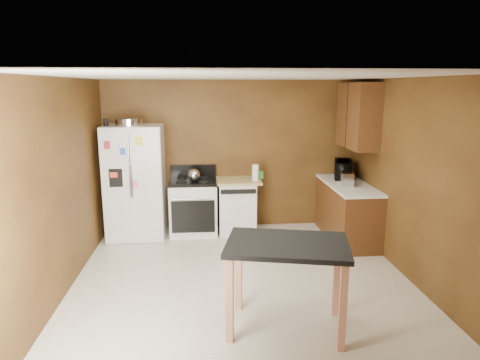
{
  "coord_description": "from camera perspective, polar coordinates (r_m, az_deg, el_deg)",
  "views": [
    {
      "loc": [
        -0.46,
        -4.91,
        2.39
      ],
      "look_at": [
        0.04,
        0.85,
        1.12
      ],
      "focal_mm": 32.0,
      "sensor_mm": 36.0,
      "label": 1
    }
  ],
  "objects": [
    {
      "name": "pen_cup",
      "position": [
        6.86,
        -17.47,
        7.35
      ],
      "size": [
        0.07,
        0.07,
        0.11
      ],
      "primitive_type": "cylinder",
      "color": "black",
      "rests_on": "refrigerator"
    },
    {
      "name": "roasting_pan",
      "position": [
        6.88,
        -14.58,
        7.51
      ],
      "size": [
        0.43,
        0.43,
        0.11
      ],
      "primitive_type": "cylinder",
      "color": "silver",
      "rests_on": "refrigerator"
    },
    {
      "name": "green_canister",
      "position": [
        7.11,
        2.71,
        0.7
      ],
      "size": [
        0.13,
        0.13,
        0.12
      ],
      "primitive_type": "cylinder",
      "rotation": [
        0.0,
        0.0,
        -0.19
      ],
      "color": "green",
      "rests_on": "dishwasher"
    },
    {
      "name": "wall_back",
      "position": [
        7.26,
        -1.25,
        3.34
      ],
      "size": [
        4.2,
        0.0,
        4.2
      ],
      "primitive_type": "plane",
      "rotation": [
        1.57,
        0.0,
        0.0
      ],
      "color": "brown",
      "rests_on": "ground"
    },
    {
      "name": "gas_range",
      "position": [
        7.1,
        -6.22,
        -3.45
      ],
      "size": [
        0.76,
        0.68,
        1.1
      ],
      "color": "white",
      "rests_on": "ground"
    },
    {
      "name": "floor",
      "position": [
        5.48,
        0.38,
        -13.49
      ],
      "size": [
        4.5,
        4.5,
        0.0
      ],
      "primitive_type": "plane",
      "color": "silver",
      "rests_on": "ground"
    },
    {
      "name": "ceiling",
      "position": [
        4.93,
        0.42,
        13.65
      ],
      "size": [
        4.5,
        4.5,
        0.0
      ],
      "primitive_type": "plane",
      "rotation": [
        3.14,
        0.0,
        0.0
      ],
      "color": "white",
      "rests_on": "ground"
    },
    {
      "name": "paper_towel",
      "position": [
        6.95,
        2.07,
        0.99
      ],
      "size": [
        0.14,
        0.14,
        0.26
      ],
      "primitive_type": "cylinder",
      "rotation": [
        0.0,
        0.0,
        0.35
      ],
      "color": "white",
      "rests_on": "dishwasher"
    },
    {
      "name": "right_cabinets",
      "position": [
        6.95,
        14.49,
        -0.34
      ],
      "size": [
        0.63,
        1.58,
        2.45
      ],
      "color": "#5C3019",
      "rests_on": "ground"
    },
    {
      "name": "wall_right",
      "position": [
        5.65,
        22.11,
        -0.19
      ],
      "size": [
        0.0,
        4.5,
        4.5
      ],
      "primitive_type": "plane",
      "rotation": [
        1.57,
        0.0,
        -1.57
      ],
      "color": "brown",
      "rests_on": "ground"
    },
    {
      "name": "dishwasher",
      "position": [
        7.15,
        -0.43,
        -3.36
      ],
      "size": [
        0.78,
        0.63,
        0.89
      ],
      "color": "white",
      "rests_on": "ground"
    },
    {
      "name": "kettle",
      "position": [
        6.88,
        -6.14,
        0.66
      ],
      "size": [
        0.2,
        0.2,
        0.2
      ],
      "primitive_type": "sphere",
      "color": "silver",
      "rests_on": "gas_range"
    },
    {
      "name": "toaster",
      "position": [
        6.76,
        14.08,
        0.15
      ],
      "size": [
        0.22,
        0.3,
        0.2
      ],
      "primitive_type": "cube",
      "rotation": [
        0.0,
        0.0,
        -0.17
      ],
      "color": "silver",
      "rests_on": "right_cabinets"
    },
    {
      "name": "microwave",
      "position": [
        7.27,
        13.57,
        1.31
      ],
      "size": [
        0.46,
        0.57,
        0.28
      ],
      "primitive_type": "imported",
      "rotation": [
        0.0,
        0.0,
        1.3
      ],
      "color": "black",
      "rests_on": "right_cabinets"
    },
    {
      "name": "island",
      "position": [
        4.27,
        6.28,
        -10.1
      ],
      "size": [
        1.32,
        1.02,
        0.91
      ],
      "color": "black",
      "rests_on": "ground"
    },
    {
      "name": "wall_front",
      "position": [
        2.93,
        4.56,
        -10.59
      ],
      "size": [
        4.2,
        0.0,
        4.2
      ],
      "primitive_type": "plane",
      "rotation": [
        -1.57,
        0.0,
        0.0
      ],
      "color": "brown",
      "rests_on": "ground"
    },
    {
      "name": "refrigerator",
      "position": [
        7.02,
        -13.76,
        -0.24
      ],
      "size": [
        0.9,
        0.8,
        1.8
      ],
      "color": "white",
      "rests_on": "ground"
    },
    {
      "name": "wall_left",
      "position": [
        5.3,
        -22.85,
        -1.04
      ],
      "size": [
        0.0,
        4.5,
        4.5
      ],
      "primitive_type": "plane",
      "rotation": [
        1.57,
        0.0,
        1.57
      ],
      "color": "brown",
      "rests_on": "ground"
    }
  ]
}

